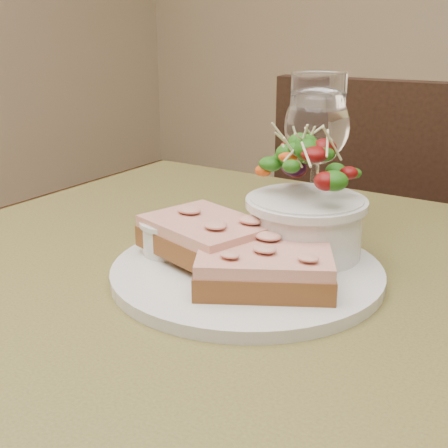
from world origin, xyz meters
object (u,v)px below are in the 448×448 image
Objects in this scene: cafe_table at (232,377)px; sandwich_back at (206,236)px; ramekin at (171,235)px; wine_glass at (317,131)px; dinner_plate at (247,272)px; chair_far at (393,361)px; salad_bowl at (307,200)px; sandwich_front at (264,267)px.

sandwich_back reaches higher than cafe_table.
cafe_table is 0.16m from ramekin.
wine_glass is (0.04, 0.17, 0.09)m from sandwich_back.
wine_glass is (0.08, 0.18, 0.09)m from ramekin.
dinner_plate is 0.20m from wine_glass.
cafe_table is 0.30m from wine_glass.
dinner_plate is at bearing 87.18° from chair_far.
chair_far is 0.82m from salad_bowl.
salad_bowl is (0.03, 0.06, 0.07)m from dinner_plate.
salad_bowl is 0.12m from wine_glass.
sandwich_back is at bearing -139.83° from salad_bowl.
wine_glass is (0.03, -0.52, 0.58)m from chair_far.
ramekin is 0.47× the size of salad_bowl.
dinner_plate is at bearing 21.32° from sandwich_back.
dinner_plate is 1.55× the size of wine_glass.
dinner_plate is at bearing 6.41° from ramekin.
chair_far is at bearing 67.00° from sandwich_front.
cafe_table is at bearing 87.04° from chair_far.
cafe_table is 6.30× the size of salad_bowl.
sandwich_back is 0.82× the size of wine_glass.
sandwich_front reaches higher than cafe_table.
dinner_plate is 0.06m from sandwich_back.
cafe_table is 2.94× the size of dinner_plate.
wine_glass is at bearing 73.18° from sandwich_front.
sandwich_front reaches higher than dinner_plate.
cafe_table is at bearing -8.79° from sandwich_back.
sandwich_front is 2.58× the size of ramekin.
sandwich_back is at bearing 134.75° from sandwich_front.
ramekin is 0.34× the size of wine_glass.
wine_glass reaches higher than dinner_plate.
sandwich_back reaches higher than dinner_plate.
sandwich_front is (0.04, -0.03, 0.02)m from dinner_plate.
wine_glass is at bearing 110.79° from salad_bowl.
dinner_plate is 1.89× the size of sandwich_back.
wine_glass is (-0.04, 0.19, 0.09)m from sandwich_front.
wine_glass is at bearing 92.97° from sandwich_back.
salad_bowl is (0.03, 0.09, 0.17)m from cafe_table.
dinner_plate is 2.14× the size of salad_bowl.
sandwich_front is 1.07× the size of sandwich_back.
ramekin is (-0.12, 0.02, 0.00)m from sandwich_front.
dinner_plate reaches higher than cafe_table.
chair_far is 15.04× the size of ramekin.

